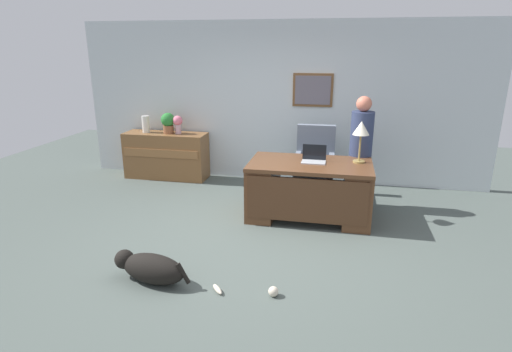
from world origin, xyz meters
TOP-DOWN VIEW (x-y plane):
  - ground_plane at (0.00, 0.00)m, footprint 12.00×12.00m
  - back_wall at (0.00, 2.60)m, footprint 7.00×0.16m
  - desk at (0.68, 0.90)m, footprint 1.64×0.94m
  - credenza at (-1.99, 2.25)m, footprint 1.47×0.50m
  - armchair at (0.68, 1.87)m, footprint 0.60×0.59m
  - person_standing at (1.35, 1.48)m, footprint 0.32×0.32m
  - dog_lying at (-0.75, -1.08)m, footprint 0.86×0.41m
  - laptop at (0.72, 0.99)m, footprint 0.32×0.22m
  - desk_lamp at (1.31, 1.08)m, footprint 0.22×0.22m
  - vase_with_flowers at (-1.74, 2.25)m, footprint 0.17×0.17m
  - vase_empty at (-2.34, 2.25)m, footprint 0.13×0.13m
  - potted_plant at (-1.92, 2.25)m, footprint 0.24×0.24m
  - dog_toy_ball at (0.51, -1.08)m, footprint 0.10×0.10m
  - dog_toy_bone at (-0.03, -1.12)m, footprint 0.16×0.17m

SIDE VIEW (x-z plane):
  - ground_plane at x=0.00m, z-range 0.00..0.00m
  - dog_toy_bone at x=-0.03m, z-range 0.00..0.05m
  - dog_toy_ball at x=0.51m, z-range 0.00..0.10m
  - dog_lying at x=-0.75m, z-range 0.00..0.30m
  - credenza at x=-1.99m, z-range 0.00..0.82m
  - desk at x=0.68m, z-range 0.03..0.81m
  - armchair at x=0.68m, z-range -0.06..1.04m
  - person_standing at x=1.35m, z-range 0.02..1.65m
  - laptop at x=0.72m, z-range 0.73..0.95m
  - vase_empty at x=-2.34m, z-range 0.81..1.11m
  - vase_with_flowers at x=-1.74m, z-range 0.85..1.16m
  - potted_plant at x=-1.92m, z-range 0.83..1.19m
  - desk_lamp at x=1.31m, z-range 0.94..1.50m
  - back_wall at x=0.00m, z-range 0.00..2.70m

